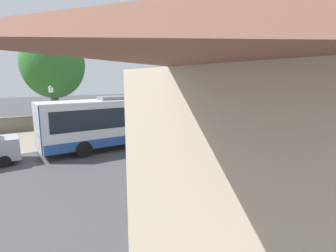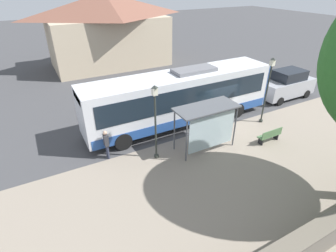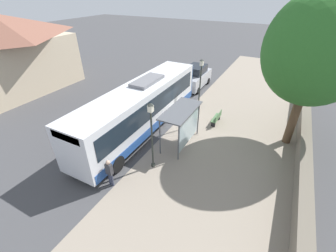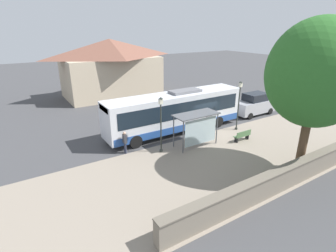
# 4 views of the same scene
# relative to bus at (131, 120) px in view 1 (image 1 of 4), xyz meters

# --- Properties ---
(ground_plane) EXTENTS (120.00, 120.00, 0.00)m
(ground_plane) POSITION_rel_bus_xyz_m (-1.72, -2.22, -1.84)
(ground_plane) COLOR #424244
(ground_plane) RESTS_ON ground
(sidewalk_plaza) EXTENTS (9.00, 44.00, 0.02)m
(sidewalk_plaza) POSITION_rel_bus_xyz_m (-6.22, -2.22, -1.83)
(sidewalk_plaza) COLOR gray
(sidewalk_plaza) RESTS_ON ground
(stone_wall) EXTENTS (0.60, 20.00, 1.35)m
(stone_wall) POSITION_rel_bus_xyz_m (-10.27, -2.22, -1.16)
(stone_wall) COLOR slate
(stone_wall) RESTS_ON ground
(bus) EXTENTS (2.59, 12.34, 3.54)m
(bus) POSITION_rel_bus_xyz_m (0.00, 0.00, 0.00)
(bus) COLOR silver
(bus) RESTS_ON ground
(bus_shelter) EXTENTS (1.53, 3.43, 2.53)m
(bus_shelter) POSITION_rel_bus_xyz_m (-3.29, 0.31, 0.24)
(bus_shelter) COLOR #515459
(bus_shelter) RESTS_ON ground
(pedestrian) EXTENTS (0.34, 0.22, 1.65)m
(pedestrian) POSITION_rel_bus_xyz_m (-1.55, 5.35, -0.87)
(pedestrian) COLOR #2D3347
(pedestrian) RESTS_ON ground
(bench) EXTENTS (0.40, 1.53, 0.88)m
(bench) POSITION_rel_bus_xyz_m (-4.50, -3.33, -1.37)
(bench) COLOR #4C7247
(bench) RESTS_ON ground
(street_lamp_near) EXTENTS (0.28, 0.28, 4.08)m
(street_lamp_near) POSITION_rel_bus_xyz_m (-2.72, 3.07, 0.59)
(street_lamp_near) COLOR #2D332D
(street_lamp_near) RESTS_ON ground
(street_lamp_far) EXTENTS (0.28, 0.28, 4.29)m
(street_lamp_far) POSITION_rel_bus_xyz_m (-2.47, -4.76, 0.71)
(street_lamp_far) COLOR #2D332D
(street_lamp_far) RESTS_ON ground
(shade_tree) EXTENTS (5.60, 5.60, 9.11)m
(shade_tree) POSITION_rel_bus_xyz_m (-9.40, -3.18, 4.17)
(shade_tree) COLOR brown
(shade_tree) RESTS_ON ground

